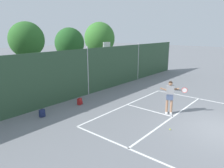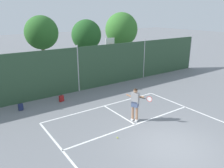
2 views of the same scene
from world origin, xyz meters
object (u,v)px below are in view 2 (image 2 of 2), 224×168
at_px(basketball_hoop, 110,52).
at_px(tennis_ball, 117,138).
at_px(backpack_navy, 21,107).
at_px(backpack_red, 61,99).
at_px(tennis_player, 135,102).

bearing_deg(basketball_hoop, tennis_ball, -122.29).
relative_size(basketball_hoop, backpack_navy, 7.67).
height_order(basketball_hoop, backpack_red, basketball_hoop).
xyz_separation_m(tennis_ball, backpack_red, (-0.34, 5.86, 0.16)).
height_order(basketball_hoop, tennis_ball, basketball_hoop).
relative_size(tennis_player, tennis_ball, 28.10).
relative_size(tennis_player, backpack_navy, 4.01).
distance_m(basketball_hoop, backpack_red, 6.98).
bearing_deg(backpack_navy, tennis_player, -46.21).
xyz_separation_m(basketball_hoop, tennis_ball, (-5.60, -8.86, -2.28)).
relative_size(basketball_hoop, tennis_player, 1.91).
relative_size(tennis_ball, backpack_navy, 0.14).
bearing_deg(backpack_red, backpack_navy, 178.32).
bearing_deg(backpack_red, tennis_player, -65.89).
height_order(basketball_hoop, tennis_player, basketball_hoop).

